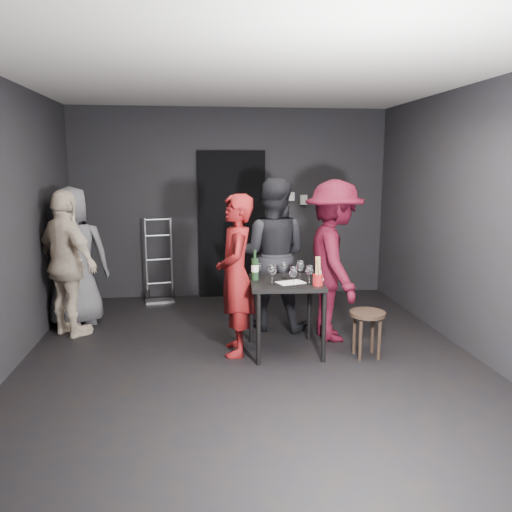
{
  "coord_description": "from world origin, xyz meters",
  "views": [
    {
      "loc": [
        -0.5,
        -4.71,
        1.91
      ],
      "look_at": [
        0.09,
        0.25,
        0.99
      ],
      "focal_mm": 35.0,
      "sensor_mm": 36.0,
      "label": 1
    }
  ],
  "objects": [
    {
      "name": "wine_glass_b",
      "position": [
        0.11,
        0.24,
        0.84
      ],
      "size": [
        0.07,
        0.07,
        0.18
      ],
      "primitive_type": null,
      "rotation": [
        0.0,
        0.0,
        -0.09
      ],
      "color": "white",
      "rests_on": "tasting_table"
    },
    {
      "name": "floor",
      "position": [
        0.0,
        0.0,
        0.0
      ],
      "size": [
        4.5,
        5.0,
        0.02
      ],
      "primitive_type": "cube",
      "color": "black",
      "rests_on": "ground"
    },
    {
      "name": "wine_bottle",
      "position": [
        0.07,
        0.2,
        0.87
      ],
      "size": [
        0.08,
        0.08,
        0.31
      ],
      "rotation": [
        0.0,
        0.0,
        0.19
      ],
      "color": "black",
      "rests_on": "tasting_table"
    },
    {
      "name": "wallbox_upper",
      "position": [
        0.85,
        2.45,
        1.45
      ],
      "size": [
        0.12,
        0.06,
        0.12
      ],
      "primitive_type": "cube",
      "color": "#B7B7B2",
      "rests_on": "wall_back"
    },
    {
      "name": "breadstick_cup",
      "position": [
        0.65,
        -0.1,
        0.89
      ],
      "size": [
        0.1,
        0.1,
        0.31
      ],
      "rotation": [
        0.0,
        0.0,
        0.41
      ],
      "color": "maroon",
      "rests_on": "tasting_table"
    },
    {
      "name": "wine_glass_d",
      "position": [
        0.41,
        -0.11,
        0.86
      ],
      "size": [
        0.1,
        0.1,
        0.21
      ],
      "primitive_type": null,
      "rotation": [
        0.0,
        0.0,
        -0.34
      ],
      "color": "white",
      "rests_on": "tasting_table"
    },
    {
      "name": "tasting_table",
      "position": [
        0.38,
        0.12,
        0.65
      ],
      "size": [
        0.72,
        0.72,
        0.75
      ],
      "rotation": [
        0.0,
        0.0,
        -0.06
      ],
      "color": "black",
      "rests_on": "floor"
    },
    {
      "name": "man_maroon",
      "position": [
        0.97,
        0.47,
        1.02
      ],
      "size": [
        0.62,
        1.32,
        2.04
      ],
      "primitive_type": "imported",
      "rotation": [
        0.0,
        0.0,
        1.58
      ],
      "color": "#450918",
      "rests_on": "floor"
    },
    {
      "name": "stool",
      "position": [
        1.16,
        -0.12,
        0.38
      ],
      "size": [
        0.36,
        0.36,
        0.47
      ],
      "rotation": [
        0.0,
        0.0,
        0.42
      ],
      "color": "black",
      "rests_on": "floor"
    },
    {
      "name": "wine_glass_a",
      "position": [
        0.22,
        -0.02,
        0.86
      ],
      "size": [
        0.1,
        0.1,
        0.22
      ],
      "primitive_type": null,
      "rotation": [
        0.0,
        0.0,
        -0.29
      ],
      "color": "white",
      "rests_on": "tasting_table"
    },
    {
      "name": "woman_black",
      "position": [
        0.36,
        0.92,
        1.03
      ],
      "size": [
        1.13,
        0.85,
        2.06
      ],
      "primitive_type": "imported",
      "rotation": [
        0.0,
        0.0,
        2.8
      ],
      "color": "black",
      "rests_on": "floor"
    },
    {
      "name": "wine_glass_f",
      "position": [
        0.53,
        0.14,
        0.86
      ],
      "size": [
        0.09,
        0.09,
        0.22
      ],
      "primitive_type": null,
      "rotation": [
        0.0,
        0.0,
        0.12
      ],
      "color": "white",
      "rests_on": "tasting_table"
    },
    {
      "name": "bystander_grey",
      "position": [
        -1.96,
        1.3,
        0.92
      ],
      "size": [
        0.99,
        0.7,
        1.84
      ],
      "primitive_type": "imported",
      "rotation": [
        0.0,
        0.0,
        3.39
      ],
      "color": "#5B5B5F",
      "rests_on": "floor"
    },
    {
      "name": "ceiling",
      "position": [
        0.0,
        0.0,
        2.7
      ],
      "size": [
        4.5,
        5.0,
        0.02
      ],
      "primitive_type": "cube",
      "color": "silver",
      "rests_on": "ground"
    },
    {
      "name": "wine_glass_e",
      "position": [
        0.58,
        -0.04,
        0.85
      ],
      "size": [
        0.1,
        0.1,
        0.2
      ],
      "primitive_type": null,
      "rotation": [
        0.0,
        0.0,
        0.3
      ],
      "color": "white",
      "rests_on": "tasting_table"
    },
    {
      "name": "wallbox_lower",
      "position": [
        1.05,
        2.45,
        1.4
      ],
      "size": [
        0.1,
        0.06,
        0.14
      ],
      "primitive_type": "cube",
      "color": "#B7B7B2",
      "rests_on": "wall_back"
    },
    {
      "name": "doorway",
      "position": [
        0.0,
        2.44,
        1.05
      ],
      "size": [
        0.95,
        0.1,
        2.1
      ],
      "primitive_type": "cube",
      "color": "black",
      "rests_on": "ground"
    },
    {
      "name": "wall_front",
      "position": [
        0.0,
        -2.5,
        1.35
      ],
      "size": [
        4.5,
        0.04,
        2.7
      ],
      "primitive_type": "cube",
      "color": "black",
      "rests_on": "ground"
    },
    {
      "name": "bystander_cream",
      "position": [
        -1.94,
        0.91,
        0.9
      ],
      "size": [
        1.12,
        1.08,
        1.8
      ],
      "primitive_type": "imported",
      "rotation": [
        0.0,
        0.0,
        2.4
      ],
      "color": "beige",
      "rests_on": "floor"
    },
    {
      "name": "reserved_card",
      "position": [
        0.69,
        0.05,
        0.8
      ],
      "size": [
        0.13,
        0.17,
        0.11
      ],
      "primitive_type": null,
      "rotation": [
        0.0,
        0.0,
        -0.38
      ],
      "color": "white",
      "rests_on": "tasting_table"
    },
    {
      "name": "wall_right",
      "position": [
        2.25,
        0.0,
        1.35
      ],
      "size": [
        0.04,
        5.0,
        2.7
      ],
      "primitive_type": "cube",
      "color": "black",
      "rests_on": "ground"
    },
    {
      "name": "wall_back",
      "position": [
        0.0,
        2.5,
        1.35
      ],
      "size": [
        4.5,
        0.04,
        2.7
      ],
      "primitive_type": "cube",
      "color": "black",
      "rests_on": "ground"
    },
    {
      "name": "server_red",
      "position": [
        -0.13,
        0.15,
        0.88
      ],
      "size": [
        0.44,
        0.65,
        1.76
      ],
      "primitive_type": "imported",
      "rotation": [
        0.0,
        0.0,
        -1.6
      ],
      "color": "maroon",
      "rests_on": "floor"
    },
    {
      "name": "wall_left",
      "position": [
        -2.25,
        0.0,
        1.35
      ],
      "size": [
        0.04,
        5.0,
        2.7
      ],
      "primitive_type": "cube",
      "color": "black",
      "rests_on": "ground"
    },
    {
      "name": "hand_truck",
      "position": [
        -1.05,
        2.27,
        0.22
      ],
      "size": [
        0.39,
        0.33,
        1.17
      ],
      "rotation": [
        0.0,
        0.0,
        0.16
      ],
      "color": "#B2B2B7",
      "rests_on": "floor"
    },
    {
      "name": "wine_glass_c",
      "position": [
        0.38,
        0.24,
        0.84
      ],
      "size": [
        0.08,
        0.08,
        0.18
      ],
      "primitive_type": null,
      "rotation": [
        0.0,
        0.0,
        0.25
      ],
      "color": "white",
      "rests_on": "tasting_table"
    },
    {
      "name": "tasting_mat",
      "position": [
        0.41,
        0.04,
        0.75
      ],
      "size": [
        0.31,
        0.25,
        0.0
      ],
      "primitive_type": "cube",
      "rotation": [
        0.0,
        0.0,
        0.32
      ],
      "color": "white",
      "rests_on": "tasting_table"
    }
  ]
}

